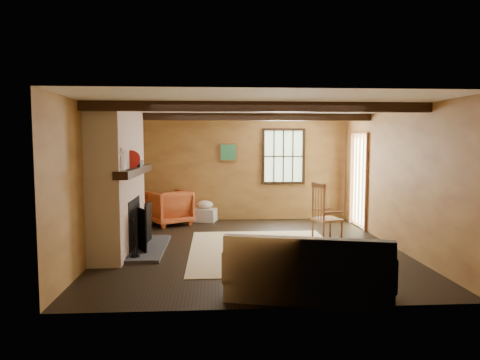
{
  "coord_description": "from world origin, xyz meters",
  "views": [
    {
      "loc": [
        -0.64,
        -7.28,
        1.82
      ],
      "look_at": [
        -0.17,
        0.4,
        1.15
      ],
      "focal_mm": 32.0,
      "sensor_mm": 36.0,
      "label": 1
    }
  ],
  "objects": [
    {
      "name": "fireplace",
      "position": [
        -2.23,
        -0.0,
        1.1
      ],
      "size": [
        1.02,
        2.3,
        2.4
      ],
      "color": "#9A4D3B",
      "rests_on": "ground"
    },
    {
      "name": "sofa",
      "position": [
        0.46,
        -2.4,
        0.28
      ],
      "size": [
        2.06,
        1.28,
        0.77
      ],
      "rotation": [
        0.0,
        0.0,
        -0.24
      ],
      "color": "beige",
      "rests_on": "ground"
    },
    {
      "name": "firewood_pile",
      "position": [
        -1.94,
        2.4,
        0.13
      ],
      "size": [
        0.72,
        0.13,
        0.26
      ],
      "color": "#503622",
      "rests_on": "ground"
    },
    {
      "name": "laundry_basket",
      "position": [
        -0.85,
        2.55,
        0.15
      ],
      "size": [
        0.58,
        0.49,
        0.3
      ],
      "primitive_type": "cube",
      "rotation": [
        0.0,
        0.0,
        -0.25
      ],
      "color": "silver",
      "rests_on": "ground"
    },
    {
      "name": "ground",
      "position": [
        0.0,
        0.0,
        0.0
      ],
      "size": [
        5.5,
        5.5,
        0.0
      ],
      "primitive_type": "plane",
      "color": "black",
      "rests_on": "ground"
    },
    {
      "name": "armchair",
      "position": [
        -1.63,
        2.2,
        0.39
      ],
      "size": [
        1.15,
        1.16,
        0.77
      ],
      "primitive_type": "imported",
      "rotation": [
        0.0,
        0.0,
        -2.58
      ],
      "color": "#BF6026",
      "rests_on": "ground"
    },
    {
      "name": "room_envelope",
      "position": [
        0.22,
        0.26,
        1.63
      ],
      "size": [
        5.02,
        5.52,
        2.44
      ],
      "color": "#AD823D",
      "rests_on": "ground"
    },
    {
      "name": "basket_pillow",
      "position": [
        -0.85,
        2.55,
        0.39
      ],
      "size": [
        0.46,
        0.41,
        0.19
      ],
      "primitive_type": "ellipsoid",
      "rotation": [
        0.0,
        0.0,
        -0.36
      ],
      "color": "beige",
      "rests_on": "laundry_basket"
    },
    {
      "name": "rocking_chair",
      "position": [
        1.38,
        0.3,
        0.47
      ],
      "size": [
        0.89,
        0.63,
        1.11
      ],
      "rotation": [
        0.0,
        0.0,
        1.87
      ],
      "color": "tan",
      "rests_on": "ground"
    },
    {
      "name": "rug",
      "position": [
        0.2,
        -0.2,
        0.0
      ],
      "size": [
        2.5,
        3.0,
        0.01
      ],
      "primitive_type": "cube",
      "color": "beige",
      "rests_on": "ground"
    }
  ]
}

